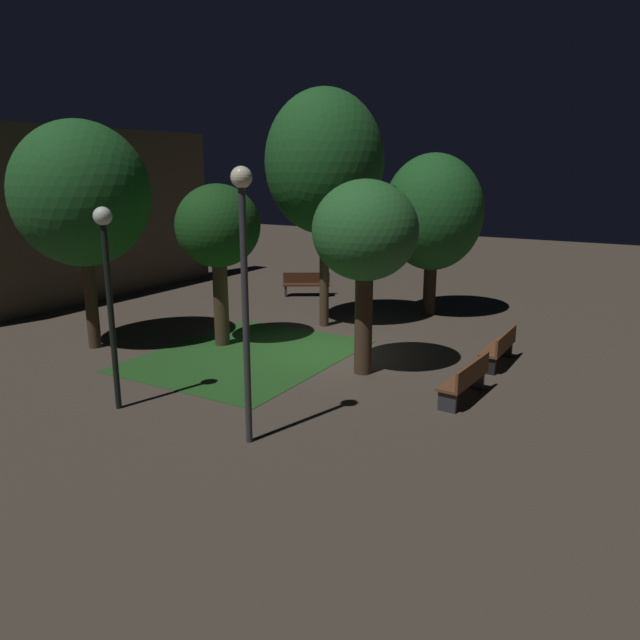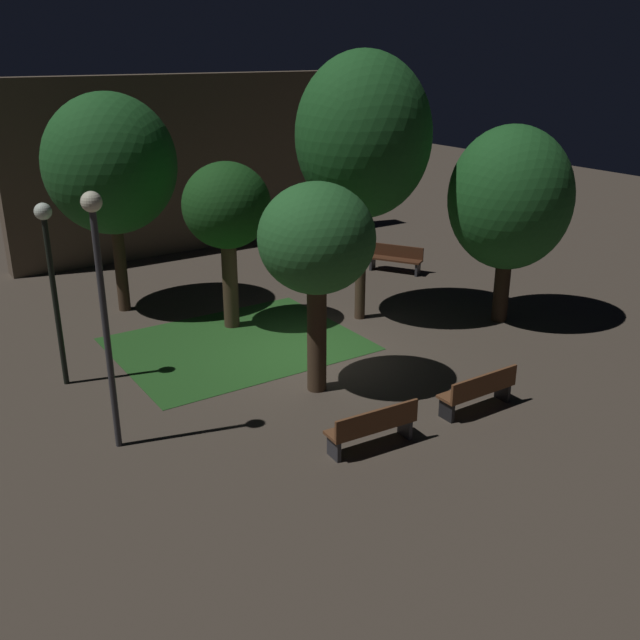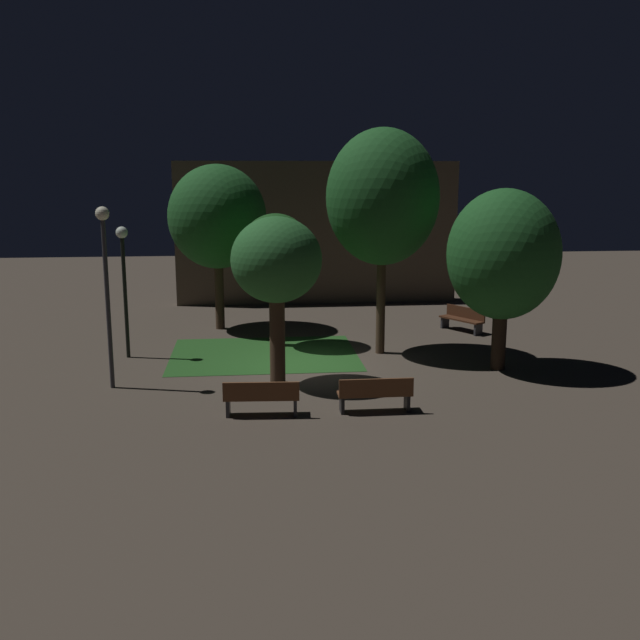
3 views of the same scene
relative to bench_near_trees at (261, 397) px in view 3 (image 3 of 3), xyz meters
name	(u,v)px [view 3 (image 3 of 3)]	position (x,y,z in m)	size (l,w,h in m)	color
ground_plane	(304,365)	(1.37, 4.50, -0.48)	(60.00, 60.00, 0.00)	#473D33
grass_lawn	(264,354)	(0.21, 5.94, -0.48)	(5.90, 4.71, 0.01)	#23511E
bench_near_trees	(261,397)	(0.00, 0.00, 0.00)	(1.83, 0.59, 0.88)	brown
bench_by_lamp	(375,393)	(2.74, 0.00, 0.00)	(1.80, 0.48, 0.88)	brown
bench_path_side	(463,318)	(7.55, 8.64, 0.00)	(1.35, 1.79, 0.88)	#422314
tree_left_canopy	(276,262)	(0.51, 2.69, 2.87)	(2.44, 2.44, 4.57)	#423021
tree_tall_center	(503,255)	(7.04, 3.49, 2.89)	(3.23, 3.23, 5.27)	#2D2116
tree_lawn_side	(383,198)	(3.94, 5.76, 4.46)	(3.51, 3.51, 7.06)	#423021
tree_back_left	(217,217)	(-1.31, 10.02, 3.64)	(3.55, 3.55, 6.02)	#423021
tree_right_canopy	(276,250)	(0.68, 7.16, 2.74)	(2.28, 2.28, 4.41)	#423021
lamp_post_near_wall	(124,268)	(-4.04, 6.02, 2.34)	(0.36, 0.36, 4.10)	black
lamp_post_plaza_west	(106,268)	(-3.95, 2.74, 2.78)	(0.36, 0.36, 4.85)	#333338
building_wall_backdrop	(317,233)	(2.85, 15.24, 2.62)	(12.41, 0.80, 6.21)	brown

